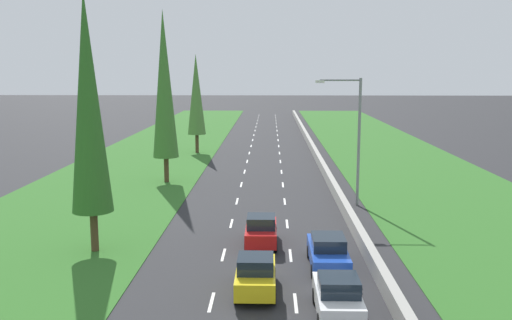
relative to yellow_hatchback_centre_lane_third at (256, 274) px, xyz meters
name	(u,v)px	position (x,y,z in m)	size (l,w,h in m)	color
ground_plane	(264,157)	(-0.07, 37.94, -0.84)	(300.00, 300.00, 0.00)	#28282B
grass_verge_left	(150,156)	(-12.72, 37.94, -0.82)	(14.00, 140.00, 0.04)	#2D6623
grass_verge_right	(394,157)	(14.28, 37.94, -0.82)	(14.00, 140.00, 0.04)	#2D6623
median_barrier	(316,154)	(5.63, 37.94, -0.41)	(0.44, 120.00, 0.85)	#9E9B93
lane_markings	(264,157)	(-0.07, 37.94, -0.83)	(3.64, 116.00, 0.01)	white
yellow_hatchback_centre_lane_third	(256,274)	(0.00, 0.00, 0.00)	(1.74, 3.90, 1.72)	yellow
white_hatchback_right_lane	(338,296)	(3.26, -2.28, 0.00)	(1.74, 3.90, 1.72)	white
blue_sedan_right_lane	(328,252)	(3.43, 3.18, -0.02)	(1.82, 4.50, 1.64)	#1E47B7
red_hatchback_centre_lane	(261,230)	(0.12, 6.65, 0.00)	(1.74, 3.90, 1.72)	red
poplar_tree_second	(88,103)	(-8.70, 5.38, 7.02)	(2.14, 2.14, 13.61)	#4C3823
poplar_tree_third	(164,85)	(-8.28, 23.81, 7.47)	(2.16, 2.16, 14.51)	#4C3823
poplar_tree_fourth	(196,95)	(-7.88, 40.89, 5.89)	(2.08, 2.08, 11.35)	#4C3823
street_light_mast	(354,132)	(6.48, 15.98, 4.40)	(3.20, 0.28, 9.00)	gray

